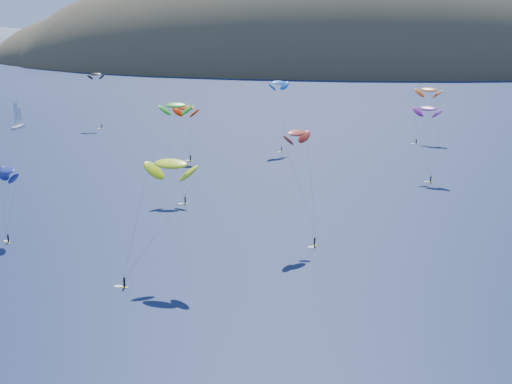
{
  "coord_description": "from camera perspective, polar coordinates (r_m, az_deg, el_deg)",
  "views": [
    {
      "loc": [
        11.22,
        -72.03,
        49.25
      ],
      "look_at": [
        -5.34,
        80.0,
        9.0
      ],
      "focal_mm": 50.0,
      "sensor_mm": 36.0,
      "label": 1
    }
  ],
  "objects": [
    {
      "name": "island",
      "position": [
        637.84,
        8.83,
        9.18
      ],
      "size": [
        730.0,
        300.0,
        210.0
      ],
      "color": "#3D3526",
      "rests_on": "ground"
    },
    {
      "name": "sailboat",
      "position": [
        311.16,
        -18.5,
        5.06
      ],
      "size": [
        9.24,
        8.05,
        11.71
      ],
      "rotation": [
        0.0,
        0.0,
        -0.01
      ],
      "color": "white",
      "rests_on": "ground"
    },
    {
      "name": "kitesurfer_1",
      "position": [
        234.86,
        -5.63,
        6.72
      ],
      "size": [
        10.92,
        9.29,
        19.56
      ],
      "rotation": [
        0.0,
        0.0,
        -0.44
      ],
      "color": "yellow",
      "rests_on": "ground"
    },
    {
      "name": "kitesurfer_2",
      "position": [
        132.34,
        -6.84,
        2.24
      ],
      "size": [
        13.29,
        13.53,
        23.73
      ],
      "rotation": [
        0.0,
        0.0,
        -0.25
      ],
      "color": "yellow",
      "rests_on": "ground"
    },
    {
      "name": "kitesurfer_3",
      "position": [
        190.04,
        -6.43,
        6.9
      ],
      "size": [
        9.61,
        14.5,
        26.06
      ],
      "rotation": [
        0.0,
        0.0,
        0.2
      ],
      "color": "yellow",
      "rests_on": "ground"
    },
    {
      "name": "kitesurfer_4",
      "position": [
        248.9,
        1.8,
        8.74
      ],
      "size": [
        8.82,
        10.08,
        25.72
      ],
      "rotation": [
        0.0,
        0.0,
        0.87
      ],
      "color": "yellow",
      "rests_on": "ground"
    },
    {
      "name": "kitesurfer_6",
      "position": [
        214.16,
        13.58,
        6.51
      ],
      "size": [
        9.29,
        12.38,
        22.48
      ],
      "rotation": [
        0.0,
        0.0,
        -0.47
      ],
      "color": "yellow",
      "rests_on": "ground"
    },
    {
      "name": "kitesurfer_9",
      "position": [
        150.8,
        3.26,
        4.72
      ],
      "size": [
        8.71,
        10.31,
        25.27
      ],
      "rotation": [
        0.0,
        0.0,
        0.95
      ],
      "color": "yellow",
      "rests_on": "ground"
    },
    {
      "name": "kitesurfer_10",
      "position": [
        164.35,
        -19.24,
        1.66
      ],
      "size": [
        9.11,
        11.8,
        16.87
      ],
      "rotation": [
        0.0,
        0.0,
        -0.79
      ],
      "color": "yellow",
      "rests_on": "ground"
    },
    {
      "name": "kitesurfer_11",
      "position": [
        273.4,
        13.65,
        7.96
      ],
      "size": [
        10.52,
        13.11,
        21.58
      ],
      "rotation": [
        0.0,
        0.0,
        -0.4
      ],
      "color": "yellow",
      "rests_on": "ground"
    },
    {
      "name": "kitesurfer_12",
      "position": [
        303.15,
        -12.7,
        9.17
      ],
      "size": [
        7.61,
        7.83,
        23.69
      ],
      "rotation": [
        0.0,
        0.0,
        0.22
      ],
      "color": "yellow",
      "rests_on": "ground"
    }
  ]
}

